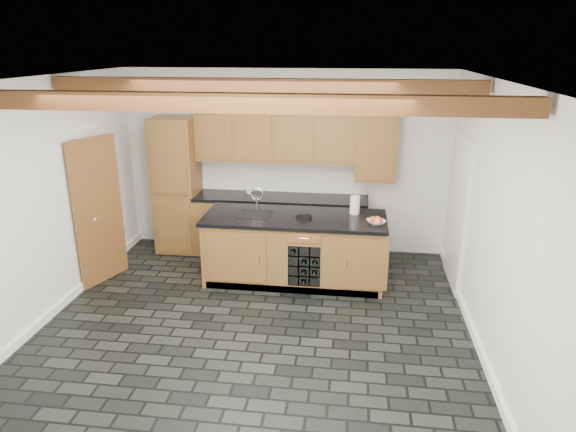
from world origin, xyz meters
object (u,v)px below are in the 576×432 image
at_px(kitchen_scale, 304,216).
at_px(fruit_bowl, 376,222).
at_px(island, 295,249).
at_px(paper_towel, 355,205).

xyz_separation_m(kitchen_scale, fruit_bowl, (0.95, -0.13, 0.00)).
height_order(island, paper_towel, paper_towel).
xyz_separation_m(island, fruit_bowl, (1.07, -0.16, 0.49)).
bearing_deg(paper_towel, fruit_bowl, -54.47).
bearing_deg(island, kitchen_scale, -13.79).
bearing_deg(island, paper_towel, 16.31).
distance_m(fruit_bowl, paper_towel, 0.49).
xyz_separation_m(fruit_bowl, paper_towel, (-0.28, 0.39, 0.10)).
height_order(island, kitchen_scale, kitchen_scale).
height_order(island, fruit_bowl, fruit_bowl).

